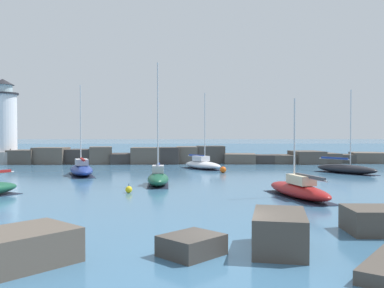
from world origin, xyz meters
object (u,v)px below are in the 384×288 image
sailboat_moored_2 (299,189)px  mooring_buoy_far_side (223,170)px  lighthouse (3,127)px  mooring_buoy_orange_near (129,189)px  sailboat_moored_0 (81,169)px  sailboat_moored_3 (158,178)px  sailboat_moored_4 (346,169)px  sailboat_moored_1 (202,164)px

sailboat_moored_2 → mooring_buoy_far_side: size_ratio=8.81×
lighthouse → mooring_buoy_far_side: bearing=-27.1°
lighthouse → sailboat_moored_2: 48.61m
mooring_buoy_orange_near → sailboat_moored_2: bearing=-12.9°
lighthouse → sailboat_moored_0: size_ratio=1.28×
sailboat_moored_3 → sailboat_moored_4: sailboat_moored_3 is taller
sailboat_moored_1 → sailboat_moored_0: bearing=-150.7°
mooring_buoy_far_side → sailboat_moored_4: bearing=-4.8°
sailboat_moored_4 → sailboat_moored_0: bearing=-177.9°
sailboat_moored_1 → sailboat_moored_3: (-4.84, -16.66, 0.07)m
sailboat_moored_2 → mooring_buoy_orange_near: size_ratio=11.40×
sailboat_moored_4 → mooring_buoy_orange_near: 26.94m
lighthouse → sailboat_moored_0: 24.05m
sailboat_moored_3 → mooring_buoy_far_side: size_ratio=11.33×
mooring_buoy_orange_near → mooring_buoy_far_side: mooring_buoy_far_side is taller
sailboat_moored_3 → mooring_buoy_far_side: (6.87, 11.34, -0.31)m
sailboat_moored_2 → sailboat_moored_4: 20.41m
sailboat_moored_1 → sailboat_moored_4: 16.96m
sailboat_moored_1 → mooring_buoy_far_side: (2.03, -5.32, -0.24)m
sailboat_moored_3 → sailboat_moored_1: bearing=73.8°
lighthouse → sailboat_moored_1: lighthouse is taller
lighthouse → sailboat_moored_4: lighthouse is taller
sailboat_moored_3 → mooring_buoy_orange_near: size_ratio=14.65×
sailboat_moored_1 → sailboat_moored_2: size_ratio=1.17×
sailboat_moored_0 → sailboat_moored_2: 24.90m
lighthouse → sailboat_moored_2: bearing=-45.3°
sailboat_moored_0 → sailboat_moored_3: 12.51m
sailboat_moored_1 → sailboat_moored_3: bearing=-106.2°
mooring_buoy_orange_near → mooring_buoy_far_side: size_ratio=0.77×
sailboat_moored_4 → sailboat_moored_1: bearing=157.6°
lighthouse → mooring_buoy_orange_near: lighthouse is taller
sailboat_moored_3 → sailboat_moored_2: bearing=-36.0°
lighthouse → sailboat_moored_4: (44.42, -16.87, -4.81)m
sailboat_moored_1 → sailboat_moored_4: sailboat_moored_1 is taller
lighthouse → sailboat_moored_0: (15.33, -17.93, -4.68)m
sailboat_moored_0 → sailboat_moored_3: size_ratio=0.93×
sailboat_moored_4 → mooring_buoy_far_side: size_ratio=10.04×
sailboat_moored_2 → mooring_buoy_far_side: 18.97m
sailboat_moored_4 → sailboat_moored_3: bearing=-153.6°
mooring_buoy_orange_near → lighthouse: bearing=124.7°
mooring_buoy_far_side → sailboat_moored_3: bearing=-121.2°
sailboat_moored_1 → lighthouse: bearing=160.1°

